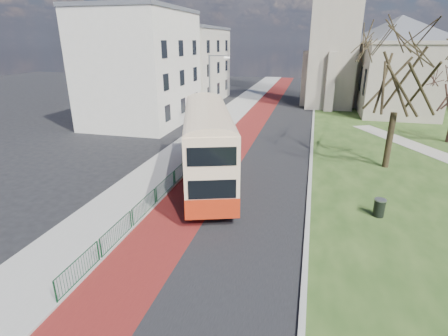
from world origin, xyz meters
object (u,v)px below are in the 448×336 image
(bus, at_px, (208,143))
(winter_tree_near, at_px, (402,65))
(litter_bin, at_px, (379,208))
(streetlamp, at_px, (211,91))

(bus, xyz_separation_m, winter_tree_near, (12.62, 6.66, 4.77))
(bus, relative_size, litter_bin, 12.25)
(bus, relative_size, winter_tree_near, 1.15)
(litter_bin, bearing_deg, bus, 168.06)
(streetlamp, height_order, winter_tree_near, winter_tree_near)
(bus, distance_m, winter_tree_near, 15.04)
(bus, distance_m, litter_bin, 11.29)
(winter_tree_near, bearing_deg, streetlamp, 158.11)
(winter_tree_near, distance_m, litter_bin, 11.62)
(streetlamp, relative_size, winter_tree_near, 0.72)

